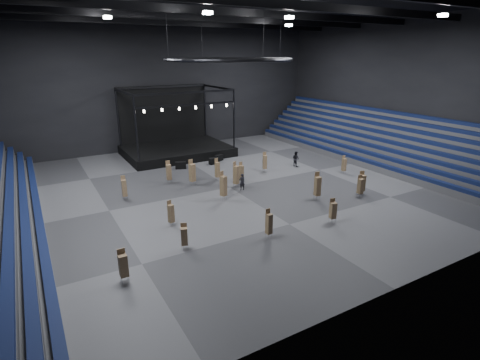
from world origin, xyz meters
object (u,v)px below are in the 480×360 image
chair_stack_1 (269,223)px  chair_stack_12 (171,213)px  chair_stack_8 (192,172)px  flight_case_left (181,165)px  stage (175,144)px  chair_stack_3 (333,210)px  chair_stack_16 (344,164)px  chair_stack_10 (184,236)px  chair_stack_4 (217,169)px  chair_stack_2 (265,162)px  chair_stack_14 (236,174)px  crew_member (296,159)px  chair_stack_15 (360,186)px  flight_case_right (219,158)px  chair_stack_9 (123,265)px  chair_stack_11 (223,185)px  man_center (242,182)px  chair_stack_7 (241,172)px  chair_stack_6 (124,188)px  chair_stack_5 (169,172)px  chair_stack_0 (362,182)px  chair_stack_13 (318,186)px  flight_case_mid (214,161)px

chair_stack_1 → chair_stack_12: chair_stack_1 is taller
chair_stack_8 → flight_case_left: bearing=65.7°
stage → chair_stack_12: size_ratio=6.24×
chair_stack_3 → chair_stack_16: 14.28m
chair_stack_10 → chair_stack_1: bearing=6.2°
flight_case_left → chair_stack_4: size_ratio=0.52×
chair_stack_2 → chair_stack_12: size_ratio=1.07×
chair_stack_14 → crew_member: 10.85m
chair_stack_15 → flight_case_right: bearing=110.0°
flight_case_left → chair_stack_9: bearing=-119.7°
stage → chair_stack_8: 13.91m
chair_stack_11 → man_center: bearing=5.0°
chair_stack_2 → chair_stack_7: bearing=-135.8°
chair_stack_2 → chair_stack_6: size_ratio=0.99×
flight_case_right → chair_stack_1: 22.47m
flight_case_left → man_center: 10.77m
chair_stack_6 → crew_member: chair_stack_6 is taller
stage → chair_stack_11: 19.16m
chair_stack_5 → chair_stack_10: bearing=-101.8°
crew_member → chair_stack_0: bearing=169.8°
chair_stack_1 → flight_case_right: bearing=69.0°
chair_stack_2 → chair_stack_8: 9.47m
chair_stack_6 → stage: bearing=58.2°
chair_stack_2 → chair_stack_12: (-15.00, -8.69, -0.08)m
chair_stack_8 → chair_stack_11: 5.55m
chair_stack_2 → chair_stack_5: 11.56m
chair_stack_1 → man_center: bearing=66.7°
flight_case_right → chair_stack_13: bearing=-83.4°
chair_stack_0 → chair_stack_16: chair_stack_0 is taller
stage → chair_stack_5: size_ratio=5.55×
chair_stack_12 → crew_member: bearing=8.5°
chair_stack_5 → chair_stack_8: size_ratio=0.88×
stage → chair_stack_2: 14.82m
crew_member → chair_stack_12: bearing=106.1°
chair_stack_3 → chair_stack_4: chair_stack_4 is taller
chair_stack_0 → chair_stack_10: 19.75m
stage → chair_stack_14: 16.53m
chair_stack_8 → chair_stack_15: bearing=-56.1°
stage → chair_stack_13: stage is taller
chair_stack_7 → chair_stack_12: chair_stack_7 is taller
flight_case_left → chair_stack_14: (2.61, -9.35, 1.00)m
chair_stack_14 → chair_stack_6: bearing=144.2°
chair_stack_10 → chair_stack_11: bearing=66.0°
chair_stack_14 → man_center: (0.12, -1.05, -0.54)m
flight_case_mid → chair_stack_3: chair_stack_3 is taller
chair_stack_3 → chair_stack_10: (-12.52, 1.96, -0.05)m
flight_case_mid → stage: bearing=108.4°
chair_stack_0 → chair_stack_8: bearing=158.0°
chair_stack_14 → man_center: size_ratio=1.58×
chair_stack_4 → chair_stack_11: chair_stack_11 is taller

